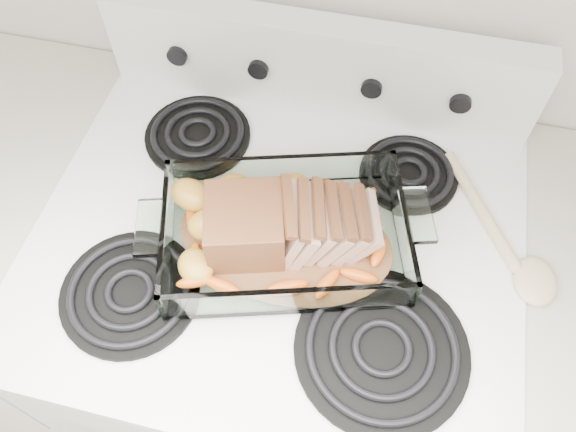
% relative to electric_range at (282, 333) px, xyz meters
% --- Properties ---
extents(electric_range, '(0.78, 0.70, 1.12)m').
position_rel_electric_range_xyz_m(electric_range, '(0.00, 0.00, 0.00)').
color(electric_range, white).
rests_on(electric_range, ground).
extents(counter_left, '(0.58, 0.68, 0.93)m').
position_rel_electric_range_xyz_m(counter_left, '(-0.67, -0.00, -0.02)').
color(counter_left, silver).
rests_on(counter_left, ground).
extents(baking_dish, '(0.37, 0.24, 0.07)m').
position_rel_electric_range_xyz_m(baking_dish, '(0.02, -0.03, 0.48)').
color(baking_dish, white).
rests_on(baking_dish, electric_range).
extents(pork_roast, '(0.26, 0.11, 0.09)m').
position_rel_electric_range_xyz_m(pork_roast, '(0.00, -0.03, 0.51)').
color(pork_roast, brown).
rests_on(pork_roast, baking_dish).
extents(roast_vegetables, '(0.36, 0.20, 0.04)m').
position_rel_electric_range_xyz_m(roast_vegetables, '(0.01, 0.01, 0.49)').
color(roast_vegetables, '#D46114').
rests_on(roast_vegetables, baking_dish).
extents(wooden_spoon, '(0.19, 0.26, 0.02)m').
position_rel_electric_range_xyz_m(wooden_spoon, '(0.36, 0.05, 0.46)').
color(wooden_spoon, beige).
rests_on(wooden_spoon, electric_range).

